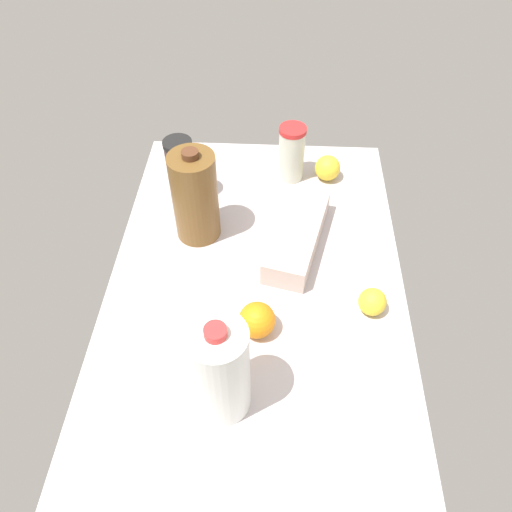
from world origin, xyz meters
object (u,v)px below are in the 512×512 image
Objects in this scene: milk_jug at (220,371)px; chocolate_milk_jug at (195,197)px; lemon_by_jug at (328,168)px; lemon_loose at (372,302)px; tumbler_cup at (291,153)px; egg_carton at (297,236)px; orange_near_front at (257,320)px; shaker_bottle at (181,170)px.

chocolate_milk_jug is at bearing 12.87° from milk_jug.
lemon_by_jug reaches higher than lemon_loose.
egg_carton is (-29.62, -1.91, -5.43)cm from tumbler_cup.
chocolate_milk_jug is 52.79cm from lemon_loose.
milk_jug is at bearing 160.48° from orange_near_front.
egg_carton reaches higher than lemon_loose.
egg_carton is at bearing 162.10° from lemon_by_jug.
shaker_bottle reaches higher than egg_carton.
chocolate_milk_jug is 0.84× the size of egg_carton.
milk_jug is 1.53× the size of tumbler_cup.
chocolate_milk_jug reaches higher than egg_carton.
orange_near_front reaches higher than lemon_by_jug.
lemon_by_jug is at bearing -55.01° from chocolate_milk_jug.
milk_jug reaches higher than orange_near_front.
tumbler_cup reaches higher than lemon_loose.
orange_near_front is 1.27× the size of lemon_loose.
chocolate_milk_jug is at bearing 135.53° from tumbler_cup.
lemon_loose is (-24.91, -45.54, -9.62)cm from chocolate_milk_jug.
tumbler_cup reaches higher than lemon_by_jug.
lemon_loose is at bearing -170.42° from lemon_by_jug.
tumbler_cup is 30.17cm from egg_carton.
tumbler_cup is (26.02, -25.54, -4.05)cm from chocolate_milk_jug.
tumbler_cup is at bearing 89.31° from lemon_by_jug.
orange_near_front is at bearing -19.52° from milk_jug.
shaker_bottle is (18.41, 33.81, 6.44)cm from egg_carton.
chocolate_milk_jug reaches higher than orange_near_front.
chocolate_milk_jug is at bearing 124.99° from lemon_by_jug.
milk_jug is 67.78cm from shaker_bottle.
chocolate_milk_jug is 46.04cm from lemon_by_jug.
tumbler_cup reaches higher than egg_carton.
chocolate_milk_jug reaches higher than shaker_bottle.
shaker_bottle is 2.53× the size of lemon_by_jug.
lemon_by_jug is 61.18cm from orange_near_front.
milk_jug reaches higher than tumbler_cup.
milk_jug is at bearing -167.13° from chocolate_milk_jug.
lemon_by_jug is (29.48, -9.52, 0.37)cm from egg_carton.
egg_carton is at bearing -18.74° from milk_jug.
shaker_bottle is at bearing 15.33° from milk_jug.
milk_jug reaches higher than shaker_bottle.
orange_near_front is at bearing -152.65° from shaker_bottle.
egg_carton is 30.98cm from lemon_by_jug.
shaker_bottle reaches higher than orange_near_front.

